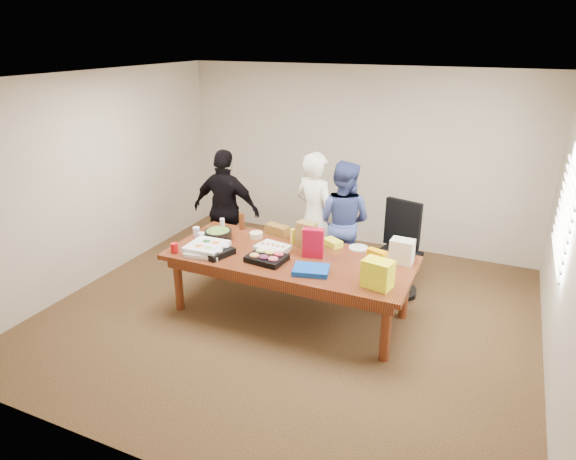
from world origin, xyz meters
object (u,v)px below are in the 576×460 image
at_px(conference_table, 290,285).
at_px(office_chair, 397,253).
at_px(salad_bowl, 218,235).
at_px(person_right, 342,222).
at_px(sheet_cake, 273,248).
at_px(person_center, 315,217).

relative_size(conference_table, office_chair, 2.47).
bearing_deg(salad_bowl, office_chair, 23.82).
distance_m(conference_table, salad_bowl, 1.10).
bearing_deg(office_chair, salad_bowl, -141.03).
height_order(conference_table, person_right, person_right).
relative_size(sheet_cake, salad_bowl, 1.09).
bearing_deg(person_right, conference_table, 80.36).
distance_m(conference_table, person_right, 1.24).
height_order(office_chair, person_center, person_center).
relative_size(conference_table, sheet_cake, 7.60).
bearing_deg(salad_bowl, person_right, 39.17).
xyz_separation_m(conference_table, person_center, (-0.09, 1.01, 0.50)).
bearing_deg(conference_table, person_center, 94.85).
height_order(conference_table, sheet_cake, sheet_cake).
distance_m(office_chair, person_center, 1.15).
bearing_deg(conference_table, salad_bowl, 174.24).
xyz_separation_m(person_center, salad_bowl, (-0.93, -0.91, -0.07)).
height_order(sheet_cake, salad_bowl, salad_bowl).
bearing_deg(person_right, salad_bowl, 41.98).
bearing_deg(conference_table, office_chair, 44.43).
relative_size(office_chair, sheet_cake, 3.07).
xyz_separation_m(conference_table, salad_bowl, (-1.01, 0.10, 0.43)).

